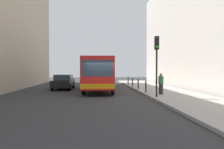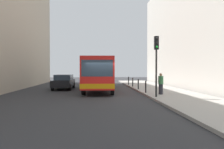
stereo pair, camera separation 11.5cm
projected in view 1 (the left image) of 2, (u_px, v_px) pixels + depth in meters
name	position (u px, v px, depth m)	size (l,w,h in m)	color
ground_plane	(103.00, 96.00, 16.53)	(80.00, 80.00, 0.00)	#2D2D30
sidewalk	(174.00, 95.00, 16.95)	(4.40, 40.00, 0.15)	#9E9991
building_right	(221.00, 23.00, 21.25)	(7.00, 32.00, 12.97)	#BCB7AD
bus	(99.00, 72.00, 21.40)	(2.99, 11.12, 3.00)	red
car_beside_bus	(64.00, 81.00, 22.42)	(1.92, 4.43, 1.48)	black
traffic_light	(157.00, 55.00, 14.92)	(0.28, 0.33, 4.10)	black
bollard_near	(146.00, 87.00, 17.69)	(0.11, 0.11, 0.95)	black
bollard_mid	(138.00, 84.00, 20.84)	(0.11, 0.11, 0.95)	black
bollard_far	(132.00, 82.00, 23.99)	(0.11, 0.11, 0.95)	black
bollard_farthest	(128.00, 81.00, 27.15)	(0.11, 0.11, 0.95)	black
pedestrian_near_signal	(161.00, 84.00, 16.51)	(0.38, 0.38, 1.58)	#26262D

